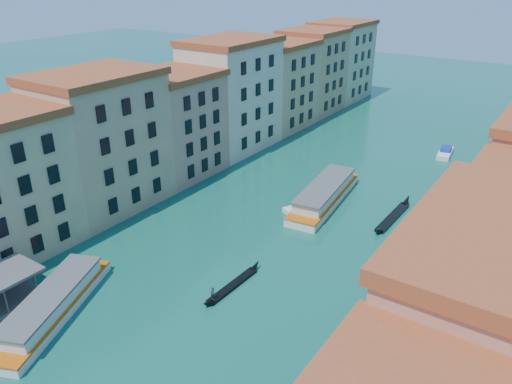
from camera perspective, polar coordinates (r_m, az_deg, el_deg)
left_bank_palazzos at (r=92.63m, az=-5.15°, el=9.78°), size 12.80×128.40×21.00m
quay at (r=77.46m, az=24.24°, el=-2.74°), size 4.00×140.00×1.00m
mooring_poles_right at (r=47.69m, az=11.57°, el=-18.06°), size 1.44×54.24×3.20m
vaporetto_near at (r=56.91m, az=-22.23°, el=-11.79°), size 10.71×17.99×2.65m
vaporetto_far at (r=76.65m, az=7.84°, el=-0.23°), size 7.02×20.63×3.01m
gondola_fore at (r=57.21m, az=-2.70°, el=-10.51°), size 1.23×10.61×2.12m
gondola_far at (r=74.28m, az=15.44°, el=-2.61°), size 1.41×13.55×1.92m
motorboat_mid at (r=74.27m, az=5.51°, el=-1.68°), size 4.56×6.45×1.29m
motorboat_far at (r=102.08m, az=20.82°, el=4.28°), size 3.01×7.21×1.45m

